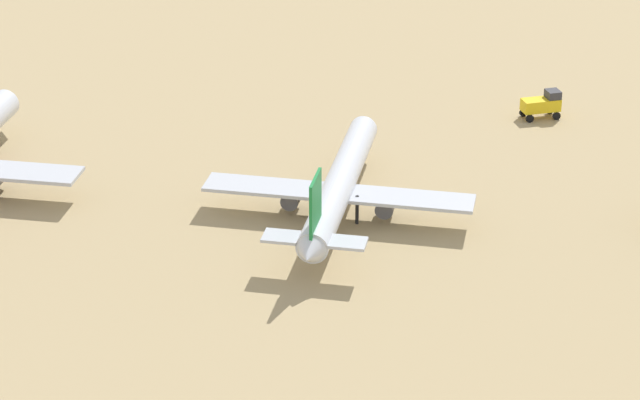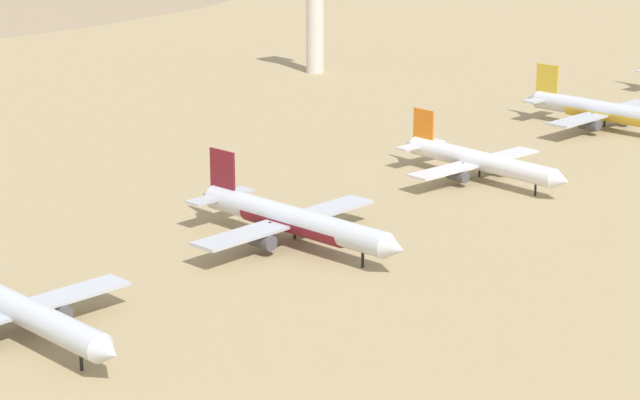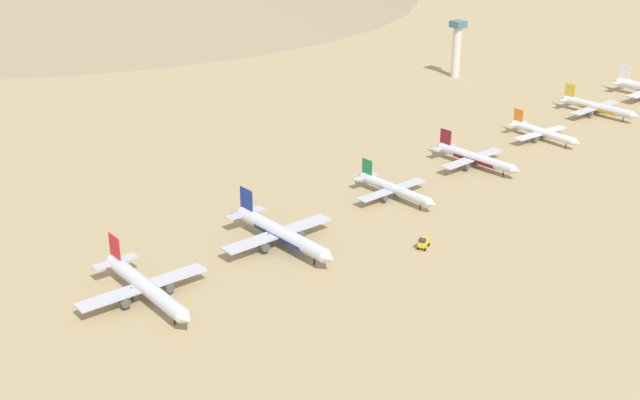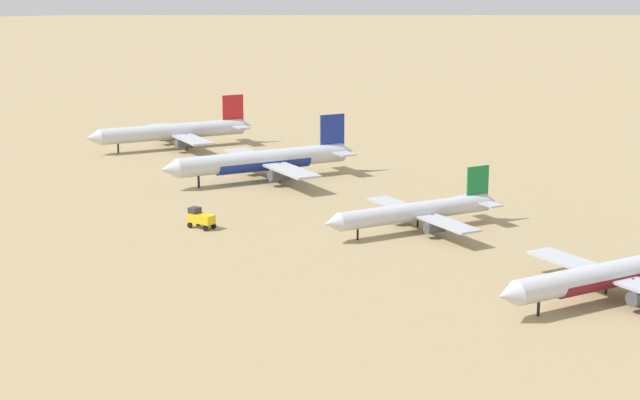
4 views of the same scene
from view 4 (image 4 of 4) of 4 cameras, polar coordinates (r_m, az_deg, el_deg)
The scene contains 6 objects.
ground_plane at distance 160.31m, azimuth 15.91°, elevation -5.40°, with size 1815.33×1815.33×0.00m, color tan.
parked_jet_0 at distance 281.35m, azimuth -8.14°, elevation 3.80°, with size 47.56×38.58×13.73m.
parked_jet_1 at distance 237.29m, azimuth -3.14°, elevation 2.23°, with size 49.60×40.29×14.30m.
parked_jet_2 at distance 192.84m, azimuth 5.45°, elevation -0.66°, with size 38.91×31.62×11.22m.
parked_jet_3 at distance 158.77m, azimuth 15.93°, elevation -4.05°, with size 41.98×34.16×12.10m.
service_truck at distance 195.91m, azimuth -6.71°, elevation -0.99°, with size 4.76×5.70×3.90m.
Camera 4 is at (102.50, 112.89, 49.51)m, focal length 57.12 mm.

